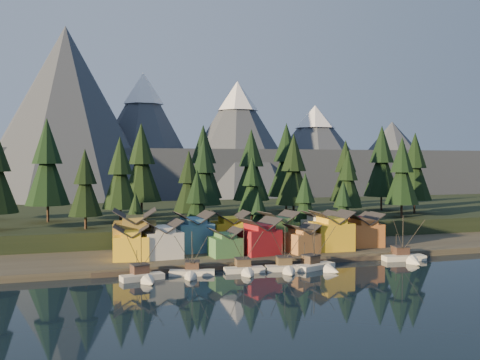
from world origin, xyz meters
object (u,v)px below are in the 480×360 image
object	(u,v)px
boat_0	(144,270)
house_back_0	(135,231)
boat_6	(406,252)
house_front_1	(162,238)
boat_2	(245,264)
boat_4	(320,260)
boat_1	(192,267)
house_front_0	(132,241)
house_back_1	(194,231)
boat_3	(287,262)

from	to	relation	value
boat_0	house_back_0	size ratio (longest dim) A/B	1.01
boat_0	boat_6	distance (m)	62.09
boat_6	house_front_1	bearing A→B (deg)	172.50
boat_2	boat_4	distance (m)	16.66
boat_1	house_front_1	size ratio (longest dim) A/B	1.17
boat_0	boat_1	bearing A→B (deg)	-3.74
house_front_1	house_front_0	bearing A→B (deg)	178.63
boat_0	boat_6	xyz separation A→B (m)	(62.06, 1.93, 0.02)
house_front_0	boat_6	bearing A→B (deg)	-3.60
boat_6	house_back_0	bearing A→B (deg)	168.46
boat_0	house_back_0	xyz separation A→B (m)	(0.86, 22.36, 4.96)
house_back_0	house_back_1	bearing A→B (deg)	7.26
boat_1	boat_6	xyz separation A→B (m)	(52.10, 0.59, 0.42)
boat_1	boat_4	bearing A→B (deg)	11.59
boat_6	house_back_0	distance (m)	64.71
house_back_1	boat_2	bearing A→B (deg)	-77.09
boat_3	boat_4	size ratio (longest dim) A/B	0.97
boat_0	boat_3	xyz separation A→B (m)	(30.41, -0.34, -0.11)
boat_3	house_back_1	world-z (taller)	house_back_1
boat_0	boat_2	xyz separation A→B (m)	(21.41, 0.67, -0.14)
boat_2	boat_6	distance (m)	40.68
boat_3	house_back_1	xyz separation A→B (m)	(-15.25, 22.79, 4.49)
boat_4	boat_3	bearing A→B (deg)	156.16
boat_3	boat_6	distance (m)	31.73
boat_0	house_back_1	bearing A→B (deg)	44.52
boat_4	house_back_0	bearing A→B (deg)	127.72
house_front_0	house_front_1	distance (m)	6.99
house_front_1	boat_0	bearing A→B (deg)	-115.87
boat_3	house_front_1	bearing A→B (deg)	155.12
boat_2	house_front_0	size ratio (longest dim) A/B	1.20
boat_0	house_front_1	world-z (taller)	house_front_1
boat_4	house_back_0	distance (m)	44.06
boat_2	boat_1	bearing A→B (deg)	-177.69
boat_0	boat_2	distance (m)	21.42
boat_1	house_back_1	distance (m)	22.25
boat_3	boat_4	distance (m)	7.60
house_front_0	house_back_0	size ratio (longest dim) A/B	0.81
boat_2	house_back_1	bearing A→B (deg)	111.67
house_front_1	house_back_1	xyz separation A→B (m)	(8.79, 6.20, 0.54)
boat_4	house_front_1	world-z (taller)	house_front_1
boat_6	house_front_1	xyz separation A→B (m)	(-55.68, 14.32, 3.81)
house_back_0	house_front_0	bearing A→B (deg)	-95.65
boat_0	boat_2	world-z (taller)	boat_0
boat_0	house_back_0	bearing A→B (deg)	76.36
boat_2	boat_3	xyz separation A→B (m)	(9.01, -1.01, 0.03)
boat_3	house_front_1	distance (m)	29.47
boat_6	house_back_0	xyz separation A→B (m)	(-61.20, 20.43, 4.94)
house_front_1	boat_1	bearing A→B (deg)	-80.93
boat_2	house_back_1	xyz separation A→B (m)	(-6.24, 21.78, 4.51)
house_back_0	boat_1	bearing A→B (deg)	-59.68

